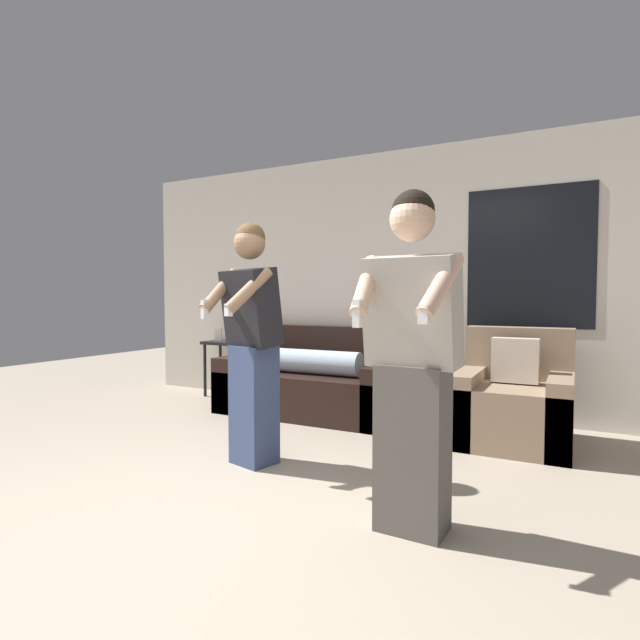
% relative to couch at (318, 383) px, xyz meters
% --- Properties ---
extents(ground_plane, '(14.00, 14.00, 0.00)m').
position_rel_couch_xyz_m(ground_plane, '(0.69, -2.80, -0.31)').
color(ground_plane, tan).
extents(wall_back, '(6.55, 0.07, 2.70)m').
position_rel_couch_xyz_m(wall_back, '(0.71, 0.52, 1.05)').
color(wall_back, silver).
rests_on(wall_back, ground_plane).
extents(couch, '(1.92, 0.97, 0.88)m').
position_rel_couch_xyz_m(couch, '(0.00, 0.00, 0.00)').
color(couch, black).
rests_on(couch, ground_plane).
extents(armchair, '(0.87, 0.89, 0.93)m').
position_rel_couch_xyz_m(armchair, '(1.90, -0.20, 0.02)').
color(armchair, '#937A60').
rests_on(armchair, ground_plane).
extents(side_table, '(0.59, 0.37, 0.81)m').
position_rel_couch_xyz_m(side_table, '(-1.35, 0.27, 0.24)').
color(side_table, black).
rests_on(side_table, ground_plane).
extents(person_left, '(0.47, 0.55, 1.70)m').
position_rel_couch_xyz_m(person_left, '(0.31, -1.61, 0.58)').
color(person_left, '#384770').
rests_on(person_left, ground_plane).
extents(person_right, '(0.52, 0.50, 1.71)m').
position_rel_couch_xyz_m(person_right, '(1.62, -2.09, 0.56)').
color(person_right, '#56514C').
rests_on(person_right, ground_plane).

